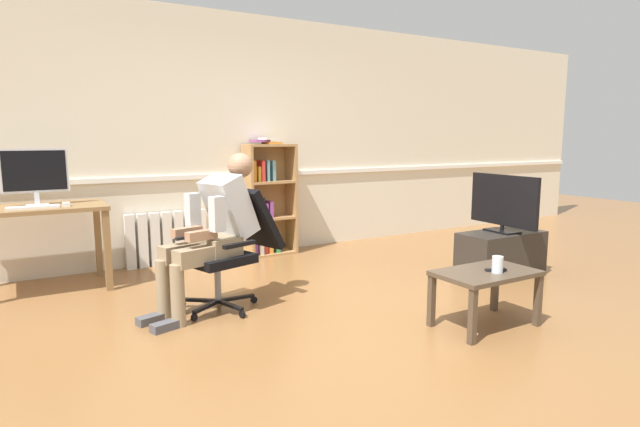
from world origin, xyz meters
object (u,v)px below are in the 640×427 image
computer_desk (33,219)px  coffee_table (486,279)px  person_seated (213,228)px  tv_stand (501,253)px  keyboard (33,207)px  spare_remote (496,270)px  imac_monitor (35,173)px  drinking_glass (497,265)px  computer_mouse (66,204)px  bookshelf (267,202)px  office_chair (234,242)px  tv_screen (504,202)px  radiator (167,238)px

computer_desk → coffee_table: bearing=-43.6°
person_seated → tv_stand: person_seated is taller
keyboard → spare_remote: 3.75m
imac_monitor → drinking_glass: size_ratio=4.53×
computer_mouse → bookshelf: bookshelf is taller
coffee_table → spare_remote: bearing=-33.1°
imac_monitor → keyboard: (-0.04, -0.22, -0.28)m
office_chair → keyboard: bearing=-144.7°
imac_monitor → tv_screen: imac_monitor is taller
keyboard → coffee_table: keyboard is taller
tv_stand → tv_screen: (0.00, -0.00, 0.51)m
radiator → tv_screen: size_ratio=1.03×
coffee_table → bookshelf: bearing=97.3°
tv_screen → drinking_glass: size_ratio=6.91×
person_seated → drinking_glass: (1.58, -1.40, -0.19)m
computer_desk → tv_screen: bearing=-22.6°
imac_monitor → person_seated: 1.81m
keyboard → person_seated: person_seated is taller
spare_remote → tv_screen: bearing=153.9°
computer_mouse → tv_screen: tv_screen is taller
radiator → coffee_table: 3.34m
keyboard → bookshelf: size_ratio=0.30×
person_seated → tv_screen: 2.86m
coffee_table → drinking_glass: size_ratio=6.08×
radiator → spare_remote: (1.55, -3.03, 0.13)m
tv_screen → coffee_table: 1.62m
bookshelf → drinking_glass: bookshelf is taller
keyboard → spare_remote: keyboard is taller
tv_screen → keyboard: bearing=72.4°
person_seated → spare_remote: bearing=33.6°
bookshelf → office_chair: (-0.99, -1.51, -0.10)m
tv_stand → drinking_glass: bearing=-141.1°
keyboard → tv_screen: tv_screen is taller
office_chair → tv_screen: tv_screen is taller
keyboard → radiator: (1.23, 0.53, -0.48)m
spare_remote → drinking_glass: bearing=-13.4°
person_seated → tv_stand: (2.83, -0.39, -0.44)m
office_chair → coffee_table: (1.36, -1.38, -0.17)m
bookshelf → radiator: bearing=175.0°
computer_mouse → drinking_glass: 3.58m
radiator → person_seated: size_ratio=0.69×
tv_screen → computer_desk: bearing=70.7°
computer_mouse → coffee_table: (2.47, -2.48, -0.43)m
computer_desk → drinking_glass: bearing=-44.2°
person_seated → tv_screen: bearing=65.9°
person_seated → spare_remote: person_seated is taller
keyboard → person_seated: (1.17, -1.14, -0.11)m
spare_remote → bookshelf: bearing=-146.3°
computer_desk → tv_screen: 4.34m
computer_desk → computer_mouse: size_ratio=11.70×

